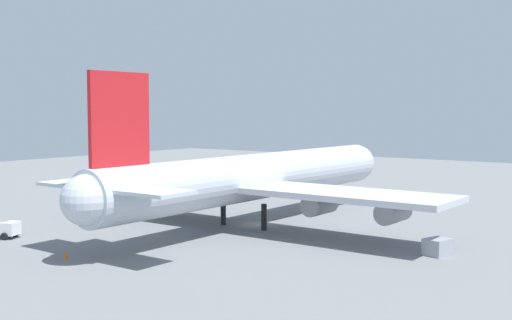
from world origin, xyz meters
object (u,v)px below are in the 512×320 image
object	(u,v)px
safety_cone_tail	(66,255)
cargo_container_aft	(438,247)
cargo_airplane	(255,178)
safety_cone_nose	(349,199)

from	to	relation	value
safety_cone_tail	cargo_container_aft	bearing A→B (deg)	-51.16
cargo_airplane	safety_cone_nose	distance (m)	28.10
safety_cone_tail	cargo_airplane	bearing A→B (deg)	-7.97
cargo_container_aft	safety_cone_tail	size ratio (longest dim) A/B	4.36
safety_cone_nose	cargo_container_aft	bearing A→B (deg)	-138.66
safety_cone_nose	cargo_airplane	bearing A→B (deg)	-177.96
cargo_airplane	safety_cone_nose	world-z (taller)	cargo_airplane
cargo_container_aft	safety_cone_tail	world-z (taller)	cargo_container_aft
safety_cone_nose	safety_cone_tail	distance (m)	54.43
cargo_container_aft	safety_cone_tail	xyz separation A→B (m)	(-23.85, 29.62, -0.51)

